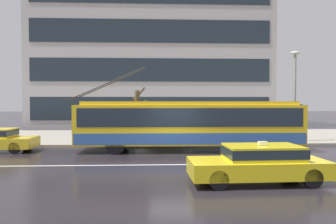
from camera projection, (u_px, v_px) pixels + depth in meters
name	position (u px, v px, depth m)	size (l,w,h in m)	color
ground_plane	(176.00, 160.00, 14.49)	(160.00, 160.00, 0.00)	black
sidewalk_slab	(168.00, 136.00, 23.79)	(80.00, 10.00, 0.14)	gray
lane_centre_line	(178.00, 165.00, 13.29)	(72.00, 0.14, 0.01)	silver
trolleybus	(189.00, 123.00, 17.19)	(12.90, 2.65, 4.63)	yellow
taxi_oncoming_near	(259.00, 162.00, 10.28)	(4.61, 1.88, 1.39)	yellow
bus_shelter	(163.00, 112.00, 20.26)	(3.78, 1.76, 2.54)	gray
pedestrian_at_shelter	(249.00, 126.00, 20.76)	(0.50, 0.50, 1.66)	brown
pedestrian_approaching_curb	(224.00, 115.00, 21.30)	(1.49, 1.49, 2.02)	#1A242F
pedestrian_walking_past	(226.00, 116.00, 19.66)	(1.55, 1.55, 2.04)	#272A4C
pedestrian_waiting_by_pole	(180.00, 125.00, 21.52)	(0.51, 0.51, 1.61)	#1E364E
street_lamp	(295.00, 87.00, 20.02)	(0.60, 0.32, 5.90)	gray
street_tree_bare	(138.00, 111.00, 21.45)	(1.00, 1.46, 3.62)	brown
office_tower_corner_left	(152.00, 44.00, 37.19)	(25.52, 14.21, 19.62)	#B1ADAF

